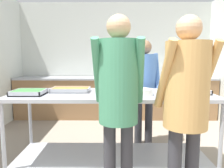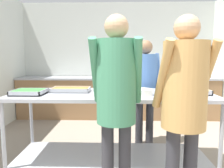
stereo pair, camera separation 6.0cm
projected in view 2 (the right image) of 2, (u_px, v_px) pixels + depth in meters
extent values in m
cube|color=silver|center=(117.00, 59.00, 5.27)|extent=(4.61, 0.06, 2.65)
cube|color=olive|center=(117.00, 98.00, 5.01)|extent=(4.45, 0.62, 0.88)
cube|color=#9EA0A8|center=(117.00, 78.00, 4.95)|extent=(4.45, 0.65, 0.04)
cube|color=black|center=(149.00, 78.00, 4.93)|extent=(0.44, 0.40, 0.02)
cube|color=#9EA0A8|center=(112.00, 95.00, 2.69)|extent=(2.46, 0.87, 0.04)
cube|color=#9EA0A8|center=(112.00, 156.00, 2.79)|extent=(2.38, 0.79, 0.02)
cylinder|color=#9EA0A8|center=(4.00, 142.00, 2.40)|extent=(0.04, 0.04, 0.89)
cylinder|color=#9EA0A8|center=(221.00, 144.00, 2.33)|extent=(0.04, 0.04, 0.89)
cylinder|color=#9EA0A8|center=(31.00, 121.00, 3.16)|extent=(0.04, 0.04, 0.89)
cylinder|color=#9EA0A8|center=(196.00, 123.00, 3.10)|extent=(0.04, 0.04, 0.89)
cube|color=#9EA0A8|center=(29.00, 94.00, 2.60)|extent=(0.36, 0.33, 0.01)
cube|color=#387A38|center=(29.00, 92.00, 2.60)|extent=(0.34, 0.30, 0.04)
cube|color=#9EA0A8|center=(23.00, 94.00, 2.44)|extent=(0.36, 0.01, 0.05)
cube|color=#9EA0A8|center=(34.00, 90.00, 2.75)|extent=(0.36, 0.01, 0.05)
cube|color=#9EA0A8|center=(15.00, 92.00, 2.60)|extent=(0.01, 0.33, 0.05)
cube|color=#9EA0A8|center=(44.00, 92.00, 2.59)|extent=(0.01, 0.33, 0.05)
cube|color=#9EA0A8|center=(71.00, 91.00, 2.79)|extent=(0.48, 0.28, 0.01)
cube|color=#9E6B33|center=(71.00, 89.00, 2.79)|extent=(0.46, 0.25, 0.04)
cube|color=#9EA0A8|center=(69.00, 91.00, 2.66)|extent=(0.48, 0.01, 0.05)
cube|color=#9EA0A8|center=(73.00, 88.00, 2.92)|extent=(0.48, 0.01, 0.05)
cube|color=#9EA0A8|center=(53.00, 90.00, 2.79)|extent=(0.01, 0.28, 0.05)
cube|color=#9EA0A8|center=(89.00, 90.00, 2.78)|extent=(0.01, 0.28, 0.05)
cylinder|color=#9EA0A8|center=(109.00, 87.00, 2.93)|extent=(0.28, 0.28, 0.08)
cylinder|color=brown|center=(109.00, 85.00, 2.92)|extent=(0.25, 0.25, 0.01)
cylinder|color=black|center=(125.00, 85.00, 2.92)|extent=(0.14, 0.02, 0.02)
cylinder|color=white|center=(141.00, 94.00, 2.55)|extent=(0.28, 0.28, 0.01)
cylinder|color=white|center=(141.00, 93.00, 2.55)|extent=(0.27, 0.27, 0.01)
cylinder|color=white|center=(141.00, 92.00, 2.55)|extent=(0.27, 0.27, 0.01)
cylinder|color=white|center=(141.00, 91.00, 2.55)|extent=(0.27, 0.27, 0.01)
cylinder|color=white|center=(141.00, 90.00, 2.54)|extent=(0.26, 0.26, 0.01)
cylinder|color=white|center=(141.00, 89.00, 2.54)|extent=(0.26, 0.26, 0.01)
cylinder|color=silver|center=(165.00, 93.00, 2.54)|extent=(0.22, 0.22, 0.06)
sphere|color=#2D702D|center=(167.00, 89.00, 2.54)|extent=(0.06, 0.06, 0.06)
sphere|color=#2D702D|center=(164.00, 89.00, 2.57)|extent=(0.06, 0.06, 0.06)
sphere|color=#2D702D|center=(164.00, 89.00, 2.50)|extent=(0.05, 0.05, 0.05)
cube|color=#9EA0A8|center=(191.00, 93.00, 2.64)|extent=(0.40, 0.29, 0.01)
cube|color=gold|center=(192.00, 91.00, 2.63)|extent=(0.37, 0.26, 0.04)
cube|color=#9EA0A8|center=(196.00, 93.00, 2.50)|extent=(0.40, 0.01, 0.05)
cube|color=#9EA0A8|center=(188.00, 90.00, 2.77)|extent=(0.40, 0.01, 0.05)
cube|color=#9EA0A8|center=(176.00, 91.00, 2.64)|extent=(0.01, 0.29, 0.05)
cube|color=#9EA0A8|center=(208.00, 92.00, 2.63)|extent=(0.01, 0.29, 0.05)
cylinder|color=#2D2D33|center=(108.00, 163.00, 2.01)|extent=(0.11, 0.11, 0.79)
cylinder|color=#2D2D33|center=(125.00, 164.00, 2.00)|extent=(0.11, 0.11, 0.79)
cylinder|color=#3D7F5B|center=(95.00, 72.00, 1.92)|extent=(0.10, 0.33, 0.59)
cylinder|color=#3D7F5B|center=(138.00, 72.00, 1.88)|extent=(0.10, 0.33, 0.59)
cylinder|color=#3D7F5B|center=(116.00, 82.00, 1.91)|extent=(0.35, 0.35, 0.73)
sphere|color=tan|center=(116.00, 27.00, 1.86)|extent=(0.21, 0.21, 0.21)
cylinder|color=tan|center=(163.00, 75.00, 1.76)|extent=(0.13, 0.33, 0.58)
cylinder|color=tan|center=(207.00, 75.00, 1.83)|extent=(0.13, 0.33, 0.58)
cylinder|color=tan|center=(185.00, 85.00, 1.80)|extent=(0.37, 0.37, 0.72)
sphere|color=tan|center=(187.00, 28.00, 1.75)|extent=(0.21, 0.21, 0.21)
cylinder|color=#2D2D33|center=(150.00, 121.00, 3.44)|extent=(0.12, 0.12, 0.74)
cylinder|color=#2D2D33|center=(139.00, 121.00, 3.45)|extent=(0.12, 0.12, 0.74)
cylinder|color=#4770B2|center=(158.00, 71.00, 3.35)|extent=(0.07, 0.31, 0.55)
cylinder|color=#4770B2|center=(133.00, 71.00, 3.35)|extent=(0.07, 0.31, 0.55)
cylinder|color=#4770B2|center=(145.00, 76.00, 3.36)|extent=(0.37, 0.37, 0.68)
sphere|color=#8C6647|center=(146.00, 47.00, 3.30)|extent=(0.21, 0.21, 0.21)
cylinder|color=brown|center=(210.00, 73.00, 4.85)|extent=(0.06, 0.06, 0.19)
cone|color=brown|center=(210.00, 67.00, 4.83)|extent=(0.06, 0.06, 0.07)
cylinder|color=black|center=(210.00, 65.00, 4.83)|extent=(0.03, 0.03, 0.02)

